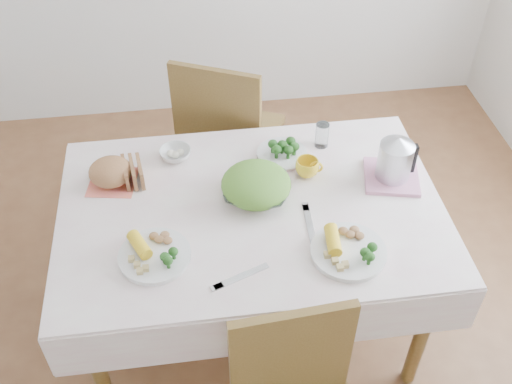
{
  "coord_description": "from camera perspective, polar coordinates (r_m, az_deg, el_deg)",
  "views": [
    {
      "loc": [
        -0.21,
        -1.65,
        2.41
      ],
      "look_at": [
        0.02,
        0.02,
        0.82
      ],
      "focal_mm": 42.0,
      "sensor_mm": 36.0,
      "label": 1
    }
  ],
  "objects": [
    {
      "name": "knife",
      "position": [
        2.11,
        -1.41,
        -8.04
      ],
      "size": [
        0.21,
        0.1,
        0.0
      ],
      "primitive_type": "cube",
      "rotation": [
        0.0,
        0.0,
        1.94
      ],
      "color": "silver",
      "rests_on": "tablecloth"
    },
    {
      "name": "napkin",
      "position": [
        2.51,
        -13.48,
        0.96
      ],
      "size": [
        0.22,
        0.22,
        0.0
      ],
      "primitive_type": "cube",
      "rotation": [
        0.0,
        0.0,
        -0.17
      ],
      "color": "#FF7860",
      "rests_on": "tablecloth"
    },
    {
      "name": "fork_right",
      "position": [
        2.28,
        5.13,
        -3.12
      ],
      "size": [
        0.03,
        0.22,
        0.0
      ],
      "primitive_type": "cube",
      "rotation": [
        0.0,
        0.0,
        -0.04
      ],
      "color": "silver",
      "rests_on": "tablecloth"
    },
    {
      "name": "chair_far",
      "position": [
        3.14,
        -2.3,
        5.1
      ],
      "size": [
        0.6,
        0.6,
        1.01
      ],
      "primitive_type": "cube",
      "rotation": [
        0.0,
        0.0,
        2.71
      ],
      "color": "brown",
      "rests_on": "floor"
    },
    {
      "name": "yellow_mug",
      "position": [
        2.46,
        4.89,
        2.33
      ],
      "size": [
        0.12,
        0.12,
        0.08
      ],
      "primitive_type": "imported",
      "rotation": [
        0.0,
        0.0,
        -0.31
      ],
      "color": "yellow",
      "rests_on": "tablecloth"
    },
    {
      "name": "electric_kettle",
      "position": [
        2.45,
        13.16,
        3.39
      ],
      "size": [
        0.16,
        0.16,
        0.19
      ],
      "primitive_type": "cylinder",
      "rotation": [
        0.0,
        0.0,
        -0.18
      ],
      "color": "#B2B5BA",
      "rests_on": "pink_tray"
    },
    {
      "name": "broccoli_plate",
      "position": [
        2.56,
        2.48,
        3.61
      ],
      "size": [
        0.28,
        0.28,
        0.02
      ],
      "primitive_type": "cylinder",
      "rotation": [
        0.0,
        0.0,
        -0.35
      ],
      "color": "beige",
      "rests_on": "tablecloth"
    },
    {
      "name": "glass_tumbler",
      "position": [
        2.6,
        6.32,
        5.58
      ],
      "size": [
        0.07,
        0.07,
        0.11
      ],
      "primitive_type": "cylinder",
      "rotation": [
        0.0,
        0.0,
        0.19
      ],
      "color": "white",
      "rests_on": "tablecloth"
    },
    {
      "name": "dining_table",
      "position": [
        2.63,
        -0.38,
        -7.42
      ],
      "size": [
        1.4,
        0.9,
        0.75
      ],
      "primitive_type": "cube",
      "color": "brown",
      "rests_on": "floor"
    },
    {
      "name": "tablecloth",
      "position": [
        2.34,
        -0.42,
        -1.52
      ],
      "size": [
        1.5,
        1.0,
        0.01
      ],
      "primitive_type": "cube",
      "color": "white",
      "rests_on": "dining_table"
    },
    {
      "name": "dinner_plate_left",
      "position": [
        2.18,
        -9.62,
        -6.03
      ],
      "size": [
        0.29,
        0.29,
        0.02
      ],
      "primitive_type": "cylinder",
      "rotation": [
        0.0,
        0.0,
        0.1
      ],
      "color": "white",
      "rests_on": "tablecloth"
    },
    {
      "name": "fruit_bowl",
      "position": [
        2.57,
        -7.68,
        3.63
      ],
      "size": [
        0.18,
        0.18,
        0.04
      ],
      "primitive_type": "imported",
      "rotation": [
        0.0,
        0.0,
        0.42
      ],
      "color": "white",
      "rests_on": "tablecloth"
    },
    {
      "name": "floor",
      "position": [
        2.93,
        -0.34,
        -12.07
      ],
      "size": [
        3.6,
        3.6,
        0.0
      ],
      "primitive_type": "plane",
      "color": "brown",
      "rests_on": "ground"
    },
    {
      "name": "dinner_plate_right",
      "position": [
        2.19,
        8.78,
        -5.66
      ],
      "size": [
        0.37,
        0.37,
        0.02
      ],
      "primitive_type": "cylinder",
      "rotation": [
        0.0,
        0.0,
        -0.43
      ],
      "color": "white",
      "rests_on": "tablecloth"
    },
    {
      "name": "salad_bowl",
      "position": [
        2.36,
        0.01,
        0.15
      ],
      "size": [
        0.31,
        0.31,
        0.06
      ],
      "primitive_type": "imported",
      "rotation": [
        0.0,
        0.0,
        -0.24
      ],
      "color": "white",
      "rests_on": "tablecloth"
    },
    {
      "name": "bread_loaf",
      "position": [
        2.47,
        -13.69,
        1.91
      ],
      "size": [
        0.18,
        0.17,
        0.11
      ],
      "primitive_type": "ellipsoid",
      "rotation": [
        0.0,
        0.0,
        -0.02
      ],
      "color": "#905F38",
      "rests_on": "napkin"
    },
    {
      "name": "pink_tray",
      "position": [
        2.52,
        12.76,
        1.42
      ],
      "size": [
        0.26,
        0.26,
        0.02
      ],
      "primitive_type": "cube",
      "rotation": [
        0.0,
        0.0,
        -0.22
      ],
      "color": "pink",
      "rests_on": "tablecloth"
    }
  ]
}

